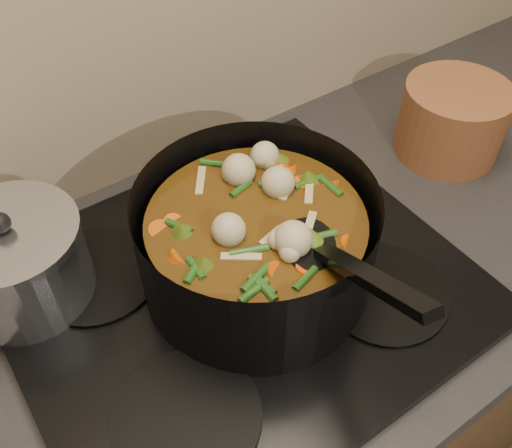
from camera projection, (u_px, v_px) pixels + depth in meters
counter at (244, 427)px, 1.16m from camera, size 2.64×0.64×0.91m
stovetop at (239, 288)px, 0.82m from camera, size 0.62×0.54×0.03m
stockpot at (256, 243)px, 0.77m from camera, size 0.41×0.48×0.23m
saucepan at (18, 262)px, 0.76m from camera, size 0.19×0.19×0.15m
terracotta_crock at (452, 120)px, 1.01m from camera, size 0.20×0.20×0.13m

